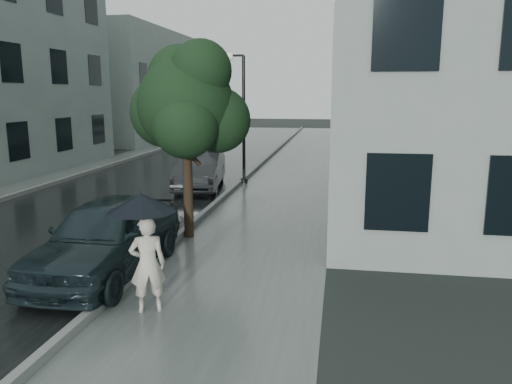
% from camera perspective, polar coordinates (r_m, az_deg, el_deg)
% --- Properties ---
extents(ground, '(120.00, 120.00, 0.00)m').
position_cam_1_polar(ground, '(9.11, -5.17, -11.12)').
color(ground, black).
rests_on(ground, ground).
extents(sidewalk, '(3.50, 60.00, 0.01)m').
position_cam_1_polar(sidewalk, '(20.52, 4.01, 1.54)').
color(sidewalk, slate).
rests_on(sidewalk, ground).
extents(kerb_near, '(0.15, 60.00, 0.15)m').
position_cam_1_polar(kerb_near, '(20.76, -1.01, 1.87)').
color(kerb_near, slate).
rests_on(kerb_near, ground).
extents(asphalt_road, '(6.85, 60.00, 0.00)m').
position_cam_1_polar(asphalt_road, '(21.68, -10.15, 1.91)').
color(asphalt_road, black).
rests_on(asphalt_road, ground).
extents(kerb_far, '(0.15, 60.00, 0.15)m').
position_cam_1_polar(kerb_far, '(23.08, -18.37, 2.25)').
color(kerb_far, slate).
rests_on(kerb_far, ground).
extents(sidewalk_far, '(1.70, 60.00, 0.01)m').
position_cam_1_polar(sidewalk_far, '(23.54, -20.35, 2.11)').
color(sidewalk_far, '#4C5451').
rests_on(sidewalk_far, ground).
extents(building_near, '(7.02, 36.00, 9.00)m').
position_cam_1_polar(building_near, '(27.85, 16.76, 12.94)').
color(building_near, gray).
rests_on(building_near, ground).
extents(building_far_b, '(7.02, 18.00, 8.00)m').
position_cam_1_polar(building_far_b, '(41.34, -13.43, 11.71)').
color(building_far_b, gray).
rests_on(building_far_b, ground).
extents(pedestrian, '(0.67, 0.57, 1.56)m').
position_cam_1_polar(pedestrian, '(8.17, -12.28, -8.10)').
color(pedestrian, beige).
rests_on(pedestrian, sidewalk).
extents(umbrella, '(1.44, 1.44, 1.05)m').
position_cam_1_polar(umbrella, '(7.88, -12.94, -1.21)').
color(umbrella, black).
rests_on(umbrella, ground).
extents(street_tree, '(2.96, 2.68, 4.66)m').
position_cam_1_polar(street_tree, '(11.97, -7.91, 9.97)').
color(street_tree, '#332619').
rests_on(street_tree, ground).
extents(lamp_post, '(0.85, 0.34, 4.94)m').
position_cam_1_polar(lamp_post, '(19.18, -1.87, 9.38)').
color(lamp_post, black).
rests_on(lamp_post, ground).
extents(car_near, '(1.82, 4.38, 1.48)m').
position_cam_1_polar(car_near, '(10.08, -16.71, -4.85)').
color(car_near, black).
rests_on(car_near, ground).
extents(car_far, '(2.02, 4.36, 1.38)m').
position_cam_1_polar(car_far, '(18.47, -6.41, 2.59)').
color(car_far, black).
rests_on(car_far, ground).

